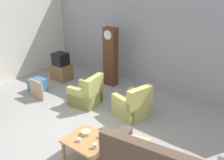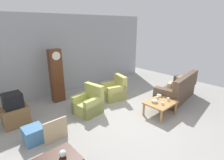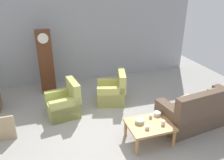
{
  "view_description": "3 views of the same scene",
  "coord_description": "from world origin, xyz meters",
  "px_view_note": "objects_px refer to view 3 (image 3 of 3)",
  "views": [
    {
      "loc": [
        3.7,
        -3.34,
        3.55
      ],
      "look_at": [
        0.26,
        1.13,
        1.1
      ],
      "focal_mm": 39.55,
      "sensor_mm": 36.0,
      "label": 1
    },
    {
      "loc": [
        -3.7,
        -3.07,
        2.83
      ],
      "look_at": [
        0.11,
        1.12,
        0.98
      ],
      "focal_mm": 27.74,
      "sensor_mm": 36.0,
      "label": 2
    },
    {
      "loc": [
        -1.15,
        -3.96,
        3.23
      ],
      "look_at": [
        0.42,
        0.96,
        0.97
      ],
      "focal_mm": 35.85,
      "sensor_mm": 36.0,
      "label": 3
    }
  ],
  "objects_px": {
    "cup_cream_tall": "(147,127)",
    "framed_picture_leaning": "(1,129)",
    "armchair_olive_near": "(64,104)",
    "cup_white_porcelain": "(163,123)",
    "bowl_shallow_green": "(140,121)",
    "couch_floral": "(201,111)",
    "coffee_table_wood": "(149,126)",
    "grandfather_clock": "(46,62)",
    "armchair_olive_far": "(112,92)",
    "bowl_white_stacked": "(157,114)",
    "cup_blue_rimmed": "(151,116)"
  },
  "relations": [
    {
      "from": "coffee_table_wood",
      "to": "framed_picture_leaning",
      "type": "height_order",
      "value": "framed_picture_leaning"
    },
    {
      "from": "couch_floral",
      "to": "cup_blue_rimmed",
      "type": "bearing_deg",
      "value": -179.21
    },
    {
      "from": "cup_blue_rimmed",
      "to": "grandfather_clock",
      "type": "bearing_deg",
      "value": 124.62
    },
    {
      "from": "couch_floral",
      "to": "grandfather_clock",
      "type": "xyz_separation_m",
      "value": [
        -3.46,
        2.99,
        0.64
      ]
    },
    {
      "from": "armchair_olive_near",
      "to": "cup_blue_rimmed",
      "type": "distance_m",
      "value": 2.29
    },
    {
      "from": "bowl_white_stacked",
      "to": "bowl_shallow_green",
      "type": "xyz_separation_m",
      "value": [
        -0.51,
        -0.15,
        0.0
      ]
    },
    {
      "from": "cup_blue_rimmed",
      "to": "bowl_shallow_green",
      "type": "xyz_separation_m",
      "value": [
        -0.31,
        -0.11,
        0.0
      ]
    },
    {
      "from": "cup_white_porcelain",
      "to": "coffee_table_wood",
      "type": "bearing_deg",
      "value": 156.99
    },
    {
      "from": "cup_cream_tall",
      "to": "bowl_shallow_green",
      "type": "xyz_separation_m",
      "value": [
        -0.06,
        0.26,
        0.0
      ]
    },
    {
      "from": "grandfather_clock",
      "to": "bowl_shallow_green",
      "type": "xyz_separation_m",
      "value": [
        1.76,
        -3.11,
        -0.51
      ]
    },
    {
      "from": "coffee_table_wood",
      "to": "cup_cream_tall",
      "type": "xyz_separation_m",
      "value": [
        -0.13,
        -0.15,
        0.1
      ]
    },
    {
      "from": "cup_cream_tall",
      "to": "framed_picture_leaning",
      "type": "bearing_deg",
      "value": 158.7
    },
    {
      "from": "armchair_olive_near",
      "to": "framed_picture_leaning",
      "type": "xyz_separation_m",
      "value": [
        -1.45,
        -0.67,
        -0.01
      ]
    },
    {
      "from": "cup_cream_tall",
      "to": "cup_blue_rimmed",
      "type": "bearing_deg",
      "value": 54.6
    },
    {
      "from": "coffee_table_wood",
      "to": "bowl_shallow_green",
      "type": "distance_m",
      "value": 0.24
    },
    {
      "from": "armchair_olive_far",
      "to": "framed_picture_leaning",
      "type": "distance_m",
      "value": 3.01
    },
    {
      "from": "cup_white_porcelain",
      "to": "bowl_white_stacked",
      "type": "relative_size",
      "value": 0.61
    },
    {
      "from": "armchair_olive_near",
      "to": "coffee_table_wood",
      "type": "xyz_separation_m",
      "value": [
        1.63,
        -1.67,
        0.08
      ]
    },
    {
      "from": "coffee_table_wood",
      "to": "cup_cream_tall",
      "type": "distance_m",
      "value": 0.22
    },
    {
      "from": "cup_cream_tall",
      "to": "bowl_white_stacked",
      "type": "relative_size",
      "value": 0.53
    },
    {
      "from": "couch_floral",
      "to": "cup_cream_tall",
      "type": "distance_m",
      "value": 1.69
    },
    {
      "from": "coffee_table_wood",
      "to": "framed_picture_leaning",
      "type": "bearing_deg",
      "value": 162.0
    },
    {
      "from": "grandfather_clock",
      "to": "armchair_olive_far",
      "type": "bearing_deg",
      "value": -36.43
    },
    {
      "from": "grandfather_clock",
      "to": "cup_white_porcelain",
      "type": "xyz_separation_m",
      "value": [
        2.21,
        -3.33,
        -0.5
      ]
    },
    {
      "from": "bowl_shallow_green",
      "to": "cup_white_porcelain",
      "type": "bearing_deg",
      "value": -25.84
    },
    {
      "from": "framed_picture_leaning",
      "to": "bowl_shallow_green",
      "type": "height_order",
      "value": "framed_picture_leaning"
    },
    {
      "from": "cup_blue_rimmed",
      "to": "bowl_shallow_green",
      "type": "bearing_deg",
      "value": -161.47
    },
    {
      "from": "framed_picture_leaning",
      "to": "armchair_olive_far",
      "type": "bearing_deg",
      "value": 18.17
    },
    {
      "from": "coffee_table_wood",
      "to": "bowl_white_stacked",
      "type": "bearing_deg",
      "value": 39.01
    },
    {
      "from": "armchair_olive_far",
      "to": "grandfather_clock",
      "type": "bearing_deg",
      "value": 143.57
    },
    {
      "from": "cup_blue_rimmed",
      "to": "bowl_white_stacked",
      "type": "relative_size",
      "value": 0.47
    },
    {
      "from": "bowl_white_stacked",
      "to": "armchair_olive_near",
      "type": "bearing_deg",
      "value": 144.22
    },
    {
      "from": "armchair_olive_far",
      "to": "cup_cream_tall",
      "type": "relative_size",
      "value": 11.14
    },
    {
      "from": "armchair_olive_near",
      "to": "cup_white_porcelain",
      "type": "bearing_deg",
      "value": -43.27
    },
    {
      "from": "coffee_table_wood",
      "to": "grandfather_clock",
      "type": "height_order",
      "value": "grandfather_clock"
    },
    {
      "from": "grandfather_clock",
      "to": "cup_white_porcelain",
      "type": "distance_m",
      "value": 4.02
    },
    {
      "from": "bowl_shallow_green",
      "to": "framed_picture_leaning",
      "type": "bearing_deg",
      "value": 162.81
    },
    {
      "from": "armchair_olive_near",
      "to": "bowl_shallow_green",
      "type": "height_order",
      "value": "armchair_olive_near"
    },
    {
      "from": "grandfather_clock",
      "to": "bowl_shallow_green",
      "type": "relative_size",
      "value": 9.95
    },
    {
      "from": "armchair_olive_near",
      "to": "cup_cream_tall",
      "type": "relative_size",
      "value": 10.63
    },
    {
      "from": "armchair_olive_near",
      "to": "cup_cream_tall",
      "type": "distance_m",
      "value": 2.36
    },
    {
      "from": "bowl_white_stacked",
      "to": "armchair_olive_far",
      "type": "bearing_deg",
      "value": 107.86
    },
    {
      "from": "armchair_olive_near",
      "to": "coffee_table_wood",
      "type": "height_order",
      "value": "armchair_olive_near"
    },
    {
      "from": "framed_picture_leaning",
      "to": "grandfather_clock",
      "type": "bearing_deg",
      "value": 62.93
    },
    {
      "from": "armchair_olive_near",
      "to": "framed_picture_leaning",
      "type": "bearing_deg",
      "value": -155.4
    },
    {
      "from": "framed_picture_leaning",
      "to": "bowl_shallow_green",
      "type": "xyz_separation_m",
      "value": [
        2.89,
        -0.9,
        0.19
      ]
    },
    {
      "from": "armchair_olive_far",
      "to": "grandfather_clock",
      "type": "xyz_separation_m",
      "value": [
        -1.73,
        1.28,
        0.69
      ]
    },
    {
      "from": "grandfather_clock",
      "to": "cup_white_porcelain",
      "type": "relative_size",
      "value": 20.01
    },
    {
      "from": "couch_floral",
      "to": "bowl_white_stacked",
      "type": "height_order",
      "value": "couch_floral"
    },
    {
      "from": "cup_blue_rimmed",
      "to": "bowl_shallow_green",
      "type": "distance_m",
      "value": 0.33
    }
  ]
}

